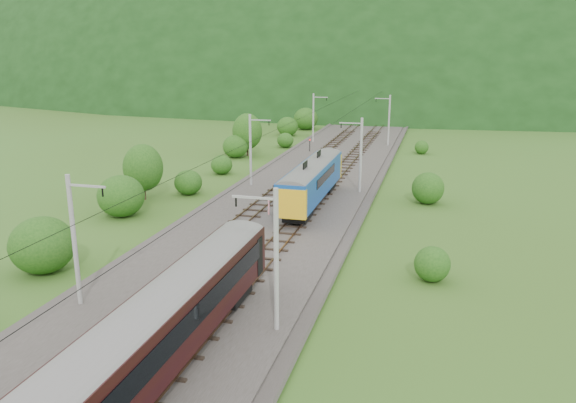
# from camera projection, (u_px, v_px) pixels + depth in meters

# --- Properties ---
(ground) EXTENTS (600.00, 600.00, 0.00)m
(ground) POSITION_uv_depth(u_px,v_px,m) (174.00, 320.00, 32.55)
(ground) COLOR #385319
(ground) RESTS_ON ground
(railbed) EXTENTS (14.00, 220.00, 0.30)m
(railbed) POSITION_uv_depth(u_px,v_px,m) (235.00, 258.00, 41.82)
(railbed) COLOR #38332D
(railbed) RESTS_ON ground
(track_left) EXTENTS (2.40, 220.00, 0.27)m
(track_left) POSITION_uv_depth(u_px,v_px,m) (205.00, 252.00, 42.37)
(track_left) COLOR brown
(track_left) RESTS_ON railbed
(track_right) EXTENTS (2.40, 220.00, 0.27)m
(track_right) POSITION_uv_depth(u_px,v_px,m) (265.00, 258.00, 41.16)
(track_right) COLOR brown
(track_right) RESTS_ON railbed
(catenary_left) EXTENTS (2.54, 192.28, 8.00)m
(catenary_left) POSITION_uv_depth(u_px,v_px,m) (251.00, 148.00, 62.73)
(catenary_left) COLOR gray
(catenary_left) RESTS_ON railbed
(catenary_right) EXTENTS (2.54, 192.28, 8.00)m
(catenary_right) POSITION_uv_depth(u_px,v_px,m) (360.00, 154.00, 59.63)
(catenary_right) COLOR gray
(catenary_right) RESTS_ON railbed
(overhead_wires) EXTENTS (4.83, 198.00, 0.03)m
(overhead_wires) POSITION_uv_depth(u_px,v_px,m) (232.00, 167.00, 40.01)
(overhead_wires) COLOR black
(overhead_wires) RESTS_ON ground
(mountain_main) EXTENTS (504.00, 360.00, 244.00)m
(mountain_main) POSITION_uv_depth(u_px,v_px,m) (413.00, 82.00, 274.74)
(mountain_main) COLOR black
(mountain_main) RESTS_ON ground
(mountain_ridge) EXTENTS (336.00, 280.00, 132.00)m
(mountain_ridge) POSITION_uv_depth(u_px,v_px,m) (216.00, 76.00, 342.35)
(mountain_ridge) COLOR black
(mountain_ridge) RESTS_ON ground
(hazard_post_near) EXTENTS (0.17, 0.17, 1.57)m
(hazard_post_near) POSITION_uv_depth(u_px,v_px,m) (269.00, 206.00, 52.19)
(hazard_post_near) COLOR red
(hazard_post_near) RESTS_ON railbed
(hazard_post_far) EXTENTS (0.17, 0.17, 1.58)m
(hazard_post_far) POSITION_uv_depth(u_px,v_px,m) (320.00, 168.00, 68.97)
(hazard_post_far) COLOR red
(hazard_post_far) RESTS_ON railbed
(signal) EXTENTS (0.20, 0.20, 1.85)m
(signal) POSITION_uv_depth(u_px,v_px,m) (310.00, 144.00, 84.66)
(signal) COLOR black
(signal) RESTS_ON railbed
(vegetation_left) EXTENTS (10.95, 144.37, 6.78)m
(vegetation_left) POSITION_uv_depth(u_px,v_px,m) (163.00, 175.00, 58.69)
(vegetation_left) COLOR #1B4412
(vegetation_left) RESTS_ON ground
(vegetation_right) EXTENTS (6.50, 101.32, 2.92)m
(vegetation_right) POSITION_uv_depth(u_px,v_px,m) (404.00, 270.00, 36.72)
(vegetation_right) COLOR #1B4412
(vegetation_right) RESTS_ON ground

